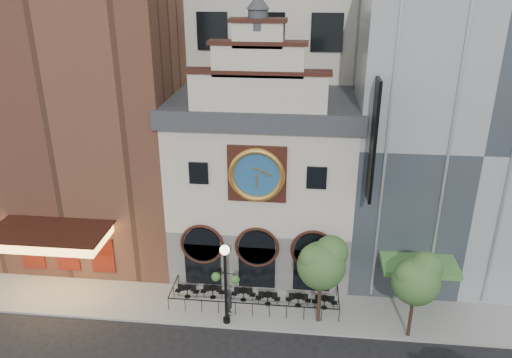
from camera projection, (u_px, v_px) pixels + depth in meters
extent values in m
plane|color=black|center=(250.00, 330.00, 29.86)|extent=(120.00, 120.00, 0.00)
cube|color=gray|center=(255.00, 304.00, 32.13)|extent=(44.00, 5.00, 0.15)
cube|color=#605E5B|center=(263.00, 234.00, 36.38)|extent=(12.00, 8.00, 4.00)
cube|color=beige|center=(263.00, 164.00, 34.25)|extent=(12.00, 8.00, 7.00)
cube|color=#2D3035|center=(263.00, 106.00, 32.67)|extent=(12.60, 8.60, 1.20)
cube|color=black|center=(257.00, 174.00, 30.16)|extent=(3.60, 0.25, 3.60)
cylinder|color=navy|center=(257.00, 175.00, 30.04)|extent=(3.10, 0.12, 3.10)
torus|color=gold|center=(257.00, 175.00, 29.96)|extent=(3.46, 0.36, 3.46)
cylinder|color=#2D3035|center=(258.00, 20.00, 27.17)|extent=(1.10, 1.10, 1.10)
cone|color=#2D3035|center=(258.00, 1.00, 26.81)|extent=(1.30, 1.30, 0.80)
cube|color=brown|center=(84.00, 81.00, 35.43)|extent=(14.00, 12.00, 25.00)
cube|color=#FFBF59|center=(50.00, 237.00, 31.57)|extent=(7.00, 3.40, 0.70)
cube|color=black|center=(49.00, 230.00, 31.39)|extent=(7.40, 3.80, 0.15)
cube|color=maroon|center=(67.00, 253.00, 33.93)|extent=(5.60, 0.15, 2.60)
cube|color=gray|center=(456.00, 126.00, 33.86)|extent=(14.00, 12.00, 20.00)
cube|color=#4C893E|center=(419.00, 266.00, 30.13)|extent=(4.50, 2.40, 0.35)
cube|color=black|center=(373.00, 142.00, 27.67)|extent=(0.18, 1.60, 7.00)
cylinder|color=black|center=(187.00, 287.00, 32.41)|extent=(0.68, 0.68, 0.03)
cylinder|color=black|center=(187.00, 292.00, 32.55)|extent=(0.06, 0.06, 0.72)
cylinder|color=black|center=(213.00, 288.00, 32.35)|extent=(0.68, 0.68, 0.03)
cylinder|color=black|center=(213.00, 293.00, 32.50)|extent=(0.06, 0.06, 0.72)
cylinder|color=black|center=(243.00, 291.00, 32.09)|extent=(0.68, 0.68, 0.03)
cylinder|color=black|center=(243.00, 295.00, 32.24)|extent=(0.06, 0.06, 0.72)
cylinder|color=black|center=(268.00, 295.00, 31.68)|extent=(0.68, 0.68, 0.03)
cylinder|color=black|center=(268.00, 299.00, 31.83)|extent=(0.06, 0.06, 0.72)
cylinder|color=black|center=(298.00, 296.00, 31.54)|extent=(0.68, 0.68, 0.03)
cylinder|color=black|center=(298.00, 301.00, 31.68)|extent=(0.06, 0.06, 0.72)
cylinder|color=black|center=(325.00, 298.00, 31.33)|extent=(0.68, 0.68, 0.03)
cylinder|color=black|center=(324.00, 303.00, 31.47)|extent=(0.06, 0.06, 0.72)
imported|color=black|center=(229.00, 302.00, 30.73)|extent=(0.47, 0.68, 1.81)
cylinder|color=black|center=(226.00, 289.00, 29.43)|extent=(0.17, 0.17, 4.86)
cylinder|color=black|center=(227.00, 320.00, 30.31)|extent=(0.43, 0.43, 0.29)
sphere|color=white|center=(225.00, 250.00, 28.42)|extent=(0.58, 0.58, 0.58)
sphere|color=#285723|center=(216.00, 277.00, 29.28)|extent=(0.54, 0.54, 0.54)
sphere|color=#285723|center=(235.00, 279.00, 29.02)|extent=(0.54, 0.54, 0.54)
cylinder|color=#382619|center=(319.00, 300.00, 29.89)|extent=(0.22, 0.22, 3.06)
sphere|color=#315A24|center=(321.00, 266.00, 28.97)|extent=(2.84, 2.84, 2.84)
sphere|color=#315A24|center=(331.00, 252.00, 28.92)|extent=(1.96, 1.96, 1.96)
sphere|color=#315A24|center=(314.00, 259.00, 28.60)|extent=(1.75, 1.75, 1.75)
cylinder|color=#382619|center=(411.00, 315.00, 28.71)|extent=(0.21, 0.21, 2.91)
sphere|color=#315B24|center=(416.00, 281.00, 27.82)|extent=(2.70, 2.70, 2.70)
sphere|color=#315B24|center=(426.00, 268.00, 27.78)|extent=(1.87, 1.87, 1.87)
sphere|color=#315B24|center=(410.00, 275.00, 27.47)|extent=(1.66, 1.66, 1.66)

